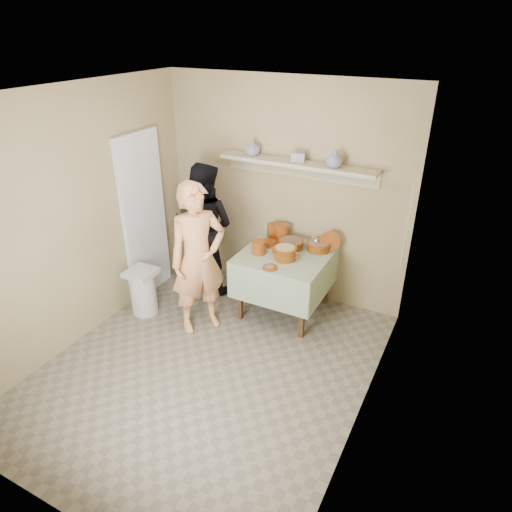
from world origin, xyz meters
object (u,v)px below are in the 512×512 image
Objects in this scene: person_cook at (198,259)px; person_helper at (204,228)px; serving_table at (285,263)px; trash_bin at (143,291)px; cazuela_rice at (285,252)px.

person_cook reaches higher than person_helper.
trash_bin is at bearing -151.69° from serving_table.
trash_bin is (-0.75, -0.08, -0.56)m from person_cook.
person_cook is 1.01m from serving_table.
cazuela_rice is at bearing -69.27° from serving_table.
serving_table is at bearing 28.31° from trash_bin.
person_helper is at bearing 170.74° from cazuela_rice.
person_helper is (-0.43, 0.77, -0.03)m from person_cook.
serving_table is 2.95× the size of cazuela_rice.
person_cook is at bearing -142.39° from cazuela_rice.
person_cook is 0.88m from person_helper.
person_cook is at bearing 115.24° from person_helper.
person_cook is at bearing 6.28° from trash_bin.
cazuela_rice reaches higher than serving_table.
cazuela_rice is (0.05, -0.12, 0.20)m from serving_table.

